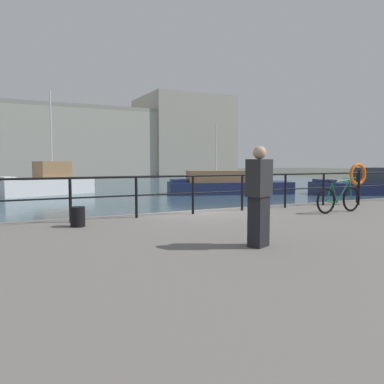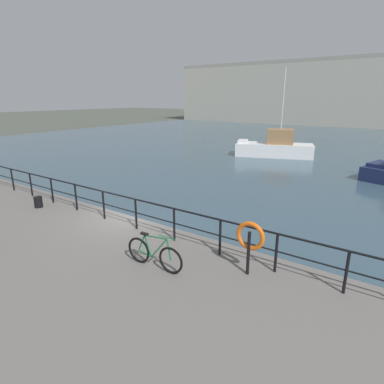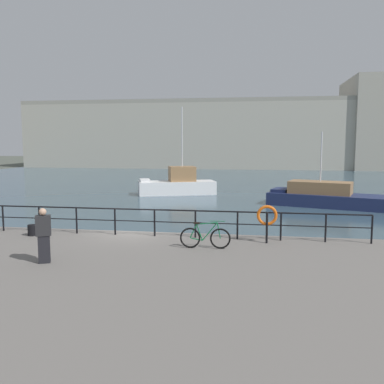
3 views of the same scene
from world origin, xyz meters
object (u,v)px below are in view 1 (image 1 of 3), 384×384
Objects in this scene: moored_blue_motorboat at (47,183)px; mooring_bollard at (78,217)px; moored_small_launch at (226,185)px; parked_bicycle at (339,199)px; standing_person at (259,196)px; life_ring_stand at (358,176)px; harbor_building at (76,141)px; moored_red_daysailer at (377,184)px.

moored_blue_motorboat is 17.97× the size of mooring_bollard.
moored_blue_motorboat reaches higher than moored_small_launch.
parked_bicycle is 5.29m from standing_person.
parked_bicycle is (5.40, -23.12, 0.53)m from moored_blue_motorboat.
moored_small_launch reaches higher than mooring_bollard.
life_ring_stand is (2.14, 1.15, 0.59)m from parked_bicycle.
moored_small_launch is 21.87m from mooring_bollard.
harbor_building is at bearing -68.57° from moored_small_launch.
moored_red_daysailer is at bearing 134.27° from moored_blue_motorboat.
harbor_building is 66.46m from mooring_bollard.
moored_blue_motorboat reaches higher than parked_bicycle.
harbor_building is 43.59× the size of parked_bicycle.
mooring_bollard is at bearing -99.80° from harbor_building.
parked_bicycle is at bearing -93.68° from harbor_building.
mooring_bollard is (-7.02, 0.92, -0.17)m from parked_bicycle.
standing_person is (0.75, -25.61, 1.00)m from moored_blue_motorboat.
harbor_building is 65.25m from life_ring_stand.
mooring_bollard is (-11.27, -65.30, -5.14)m from harbor_building.
harbor_building reaches higher than moored_small_launch.
harbor_building is at bearing 148.32° from standing_person.
moored_blue_motorboat is 0.79× the size of moored_red_daysailer.
moored_small_launch reaches higher than life_ring_stand.
moored_red_daysailer is at bearing 35.15° from life_ring_stand.
parked_bicycle reaches higher than mooring_bollard.
standing_person is at bearing -151.81° from life_ring_stand.
standing_person is (-6.78, -3.64, -0.11)m from life_ring_stand.
moored_blue_motorboat is at bearing 157.38° from standing_person.
life_ring_stand is (7.53, -21.97, 1.11)m from moored_blue_motorboat.
moored_blue_motorboat is at bearing 108.92° from life_ring_stand.
moored_red_daysailer is at bearing 98.82° from standing_person.
parked_bicycle is 4.02× the size of mooring_bollard.
standing_person is at bearing 77.52° from moored_small_launch.
moored_red_daysailer is 5.93× the size of standing_person.
moored_small_launch is 5.66× the size of parked_bicycle.
harbor_building is at bearing -122.13° from moored_blue_motorboat.
parked_bicycle is at bearing 59.28° from moored_red_daysailer.
moored_small_launch is 17.21m from life_ring_stand.
mooring_bollard is 9.18m from life_ring_stand.
moored_red_daysailer reaches higher than mooring_bollard.
moored_blue_motorboat is 23.75m from parked_bicycle.
life_ring_stand is at bearing 93.89° from standing_person.
mooring_bollard is at bearing 66.33° from moored_blue_motorboat.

